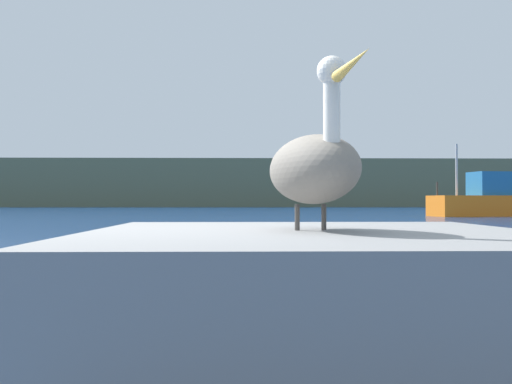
# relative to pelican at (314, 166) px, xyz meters

# --- Properties ---
(ground_plane) EXTENTS (260.00, 260.00, 0.00)m
(ground_plane) POSITION_rel_pelican_xyz_m (-1.11, 0.48, -1.04)
(ground_plane) COLOR navy
(hillside_backdrop) EXTENTS (140.00, 13.09, 5.97)m
(hillside_backdrop) POSITION_rel_pelican_xyz_m (-1.11, 69.84, 1.94)
(hillside_backdrop) COLOR #5B664C
(hillside_backdrop) RESTS_ON ground
(pier_dock) EXTENTS (2.62, 2.58, 0.66)m
(pier_dock) POSITION_rel_pelican_xyz_m (-0.00, 0.02, -0.71)
(pier_dock) COLOR gray
(pier_dock) RESTS_ON ground
(pelican) EXTENTS (0.63, 1.31, 0.94)m
(pelican) POSITION_rel_pelican_xyz_m (0.00, 0.00, 0.00)
(pelican) COLOR gray
(pelican) RESTS_ON pier_dock
(fishing_boat_orange) EXTENTS (6.42, 2.95, 3.76)m
(fishing_boat_orange) POSITION_rel_pelican_xyz_m (12.54, 25.29, -0.23)
(fishing_boat_orange) COLOR orange
(fishing_boat_orange) RESTS_ON ground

